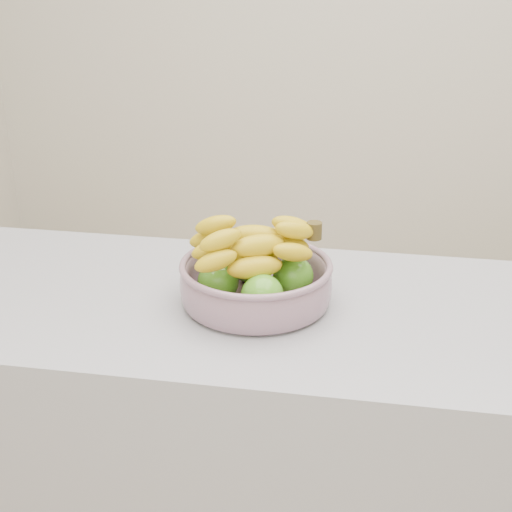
{
  "coord_description": "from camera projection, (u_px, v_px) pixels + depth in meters",
  "views": [
    {
      "loc": [
        -0.02,
        -1.52,
        1.54
      ],
      "look_at": [
        -0.24,
        -0.28,
        1.0
      ],
      "focal_mm": 50.0,
      "sensor_mm": 36.0,
      "label": 1
    }
  ],
  "objects": [
    {
      "name": "counter",
      "position": [
        362.0,
        496.0,
        1.55
      ],
      "size": [
        2.0,
        0.6,
        0.9
      ],
      "primitive_type": "cube",
      "color": "#A1A2A9",
      "rests_on": "ground"
    },
    {
      "name": "fruit_bowl",
      "position": [
        256.0,
        277.0,
        1.38
      ],
      "size": [
        0.3,
        0.3,
        0.16
      ],
      "rotation": [
        0.0,
        0.0,
        0.33
      ],
      "color": "#8995A4",
      "rests_on": "counter"
    }
  ]
}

